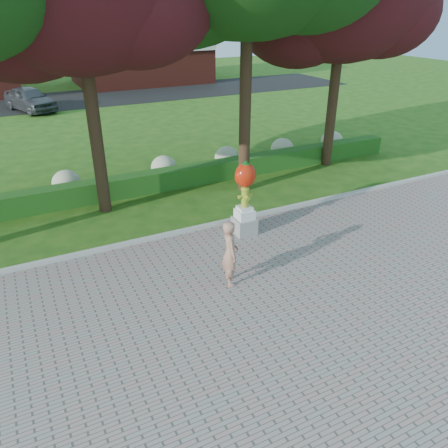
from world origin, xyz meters
name	(u,v)px	position (x,y,z in m)	size (l,w,h in m)	color
ground	(229,278)	(0.00, 0.00, 0.00)	(100.00, 100.00, 0.00)	#224D13
walkway	(318,376)	(0.00, -4.00, 0.02)	(40.00, 14.00, 0.04)	gray
curb	(187,231)	(0.00, 3.00, 0.07)	(40.00, 0.18, 0.15)	#ADADA5
lawn_hedge	(149,182)	(0.00, 7.00, 0.40)	(24.00, 0.70, 0.80)	#204915
hydrangea_row	(154,169)	(0.57, 8.00, 0.55)	(20.10, 1.10, 0.99)	#B4BC8F
street	(67,100)	(0.00, 28.00, 0.01)	(50.00, 8.00, 0.02)	black
building_right	(139,47)	(8.00, 34.00, 3.20)	(12.00, 8.00, 6.40)	maroon
hydrant_sculpture	(245,196)	(1.65, 2.09, 1.34)	(0.72, 0.68, 2.46)	gray
woman	(230,253)	(-0.08, -0.24, 0.95)	(0.67, 0.44, 1.83)	#A97761
parked_car	(30,99)	(-2.84, 25.00, 0.84)	(1.95, 4.84, 1.65)	#42454A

